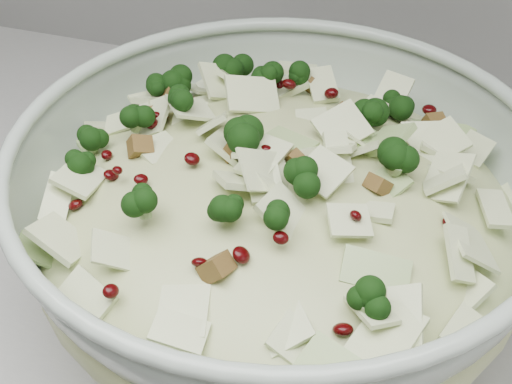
# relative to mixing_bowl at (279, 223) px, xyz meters

# --- Properties ---
(mixing_bowl) EXTENTS (0.47, 0.47, 0.17)m
(mixing_bowl) POSITION_rel_mixing_bowl_xyz_m (0.00, 0.00, 0.00)
(mixing_bowl) COLOR #A1B1A2
(mixing_bowl) RESTS_ON counter
(salad) EXTENTS (0.52, 0.52, 0.17)m
(salad) POSITION_rel_mixing_bowl_xyz_m (-0.00, 0.00, 0.03)
(salad) COLOR #C3CF8D
(salad) RESTS_ON mixing_bowl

